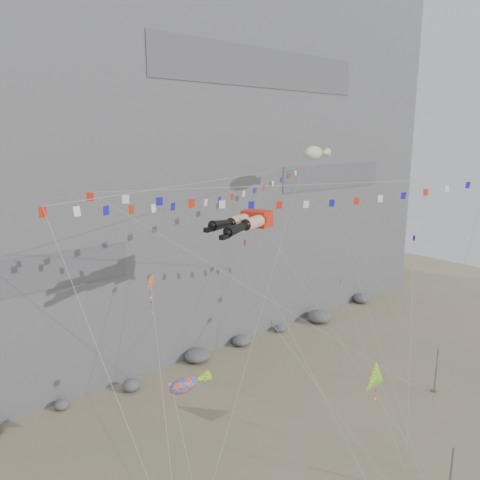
# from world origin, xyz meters

# --- Properties ---
(ground) EXTENTS (120.00, 120.00, 0.00)m
(ground) POSITION_xyz_m (0.00, 0.00, 0.00)
(ground) COLOR gray
(ground) RESTS_ON ground
(cliff) EXTENTS (80.00, 28.00, 50.00)m
(cliff) POSITION_xyz_m (0.00, 32.00, 25.00)
(cliff) COLOR slate
(cliff) RESTS_ON ground
(talus_boulders) EXTENTS (60.00, 3.00, 1.20)m
(talus_boulders) POSITION_xyz_m (0.00, 17.00, 0.60)
(talus_boulders) COLOR slate
(talus_boulders) RESTS_ON ground
(anchor_pole_center) EXTENTS (0.12, 0.12, 3.90)m
(anchor_pole_center) POSITION_xyz_m (1.47, -9.20, 1.95)
(anchor_pole_center) COLOR slate
(anchor_pole_center) RESTS_ON ground
(anchor_pole_right) EXTENTS (0.12, 0.12, 4.20)m
(anchor_pole_right) POSITION_xyz_m (13.44, -1.80, 2.10)
(anchor_pole_right) COLOR slate
(anchor_pole_right) RESTS_ON ground
(legs_kite) EXTENTS (9.81, 15.48, 21.95)m
(legs_kite) POSITION_xyz_m (-2.58, 6.24, 16.46)
(legs_kite) COLOR red
(legs_kite) RESTS_ON ground
(flag_banner_upper) EXTENTS (34.40, 21.14, 27.23)m
(flag_banner_upper) POSITION_xyz_m (-0.94, 10.67, 19.37)
(flag_banner_upper) COLOR red
(flag_banner_upper) RESTS_ON ground
(flag_banner_lower) EXTENTS (30.92, 11.20, 22.51)m
(flag_banner_lower) POSITION_xyz_m (1.73, 2.64, 19.34)
(flag_banner_lower) COLOR red
(flag_banner_lower) RESTS_ON ground
(harlequin_kite) EXTENTS (4.69, 10.14, 17.11)m
(harlequin_kite) POSITION_xyz_m (-11.68, 4.51, 13.89)
(harlequin_kite) COLOR red
(harlequin_kite) RESTS_ON ground
(fish_windsock) EXTENTS (4.70, 7.94, 10.94)m
(fish_windsock) POSITION_xyz_m (-10.92, 2.16, 7.63)
(fish_windsock) COLOR #FB4A0C
(fish_windsock) RESTS_ON ground
(delta_kite) EXTENTS (2.61, 4.60, 7.79)m
(delta_kite) POSITION_xyz_m (1.96, -3.14, 5.85)
(delta_kite) COLOR yellow
(delta_kite) RESTS_ON ground
(blimp_windsock) EXTENTS (4.88, 15.68, 25.76)m
(blimp_windsock) POSITION_xyz_m (10.82, 11.51, 21.27)
(blimp_windsock) COLOR beige
(blimp_windsock) RESTS_ON ground
(small_kite_a) EXTENTS (0.95, 13.85, 19.76)m
(small_kite_a) POSITION_xyz_m (-1.89, 6.66, 14.26)
(small_kite_a) COLOR #EB5013
(small_kite_a) RESTS_ON ground
(small_kite_b) EXTENTS (8.24, 12.93, 17.27)m
(small_kite_b) POSITION_xyz_m (9.04, 5.87, 9.33)
(small_kite_b) COLOR purple
(small_kite_b) RESTS_ON ground
(small_kite_c) EXTENTS (4.48, 8.38, 13.44)m
(small_kite_c) POSITION_xyz_m (-4.27, 1.09, 10.16)
(small_kite_c) COLOR green
(small_kite_c) RESTS_ON ground
(small_kite_d) EXTENTS (6.19, 12.94, 20.10)m
(small_kite_d) POSITION_xyz_m (9.14, 6.24, 14.44)
(small_kite_d) COLOR yellow
(small_kite_d) RESTS_ON ground
(small_kite_e) EXTENTS (10.36, 6.97, 18.08)m
(small_kite_e) POSITION_xyz_m (13.11, 1.21, 13.57)
(small_kite_e) COLOR #1A13AC
(small_kite_e) RESTS_ON ground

